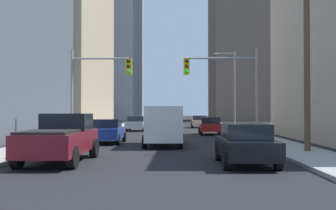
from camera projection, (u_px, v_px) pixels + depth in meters
sidewalk_left at (123, 126)px, 53.66m from camera, size 2.68×160.00×0.15m
sidewalk_right at (221, 126)px, 53.29m from camera, size 2.68×160.00×0.15m
pickup_truck_maroon at (61, 138)px, 15.40m from camera, size 2.20×5.46×1.90m
cargo_van_white at (164, 124)px, 22.61m from camera, size 2.16×5.27×2.26m
sedan_black at (245, 144)px, 14.52m from camera, size 1.95×4.23×1.52m
sedan_blue at (107, 131)px, 24.56m from camera, size 1.95×4.24×1.52m
sedan_red at (210, 126)px, 34.21m from camera, size 1.95×4.25×1.52m
sedan_silver at (136, 124)px, 40.55m from camera, size 1.95×4.24×1.52m
sedan_beige at (199, 122)px, 48.93m from camera, size 1.95×4.22×1.52m
traffic_signal_near_left at (98, 79)px, 25.30m from camera, size 3.96×0.44×6.00m
traffic_signal_near_right at (224, 79)px, 25.07m from camera, size 4.75×0.44×6.00m
utility_pole_right at (307, 51)px, 18.36m from camera, size 2.20×0.28×9.06m
street_lamp_right at (231, 84)px, 35.84m from camera, size 2.14×0.32×7.50m
building_left_mid_office at (28, 25)px, 48.66m from camera, size 18.21×19.20×25.40m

